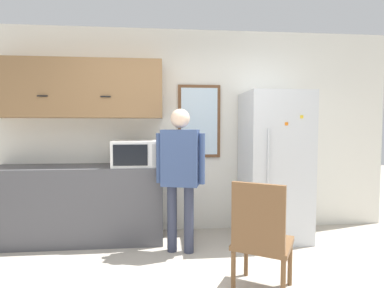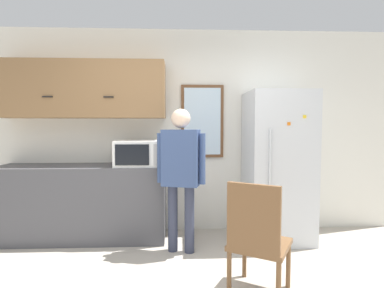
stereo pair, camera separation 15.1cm
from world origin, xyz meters
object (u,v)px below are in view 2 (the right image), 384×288
microwave (139,153)px  refrigerator (277,166)px  chair (257,236)px  person (181,166)px

microwave → refrigerator: (1.73, -0.01, -0.17)m
refrigerator → chair: refrigerator is taller
person → chair: (0.61, -0.95, -0.45)m
microwave → chair: 1.83m
person → chair: 1.22m
chair → person: bearing=-26.5°
refrigerator → chair: size_ratio=1.89×
refrigerator → chair: bearing=-114.6°
person → refrigerator: 1.26m
microwave → refrigerator: bearing=-0.5°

